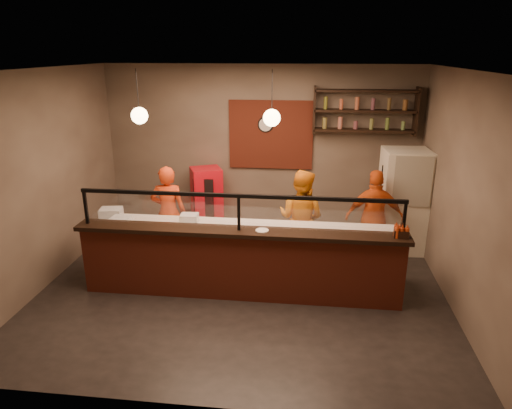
# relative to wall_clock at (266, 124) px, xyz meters

# --- Properties ---
(floor) EXTENTS (6.00, 6.00, 0.00)m
(floor) POSITION_rel_wall_clock_xyz_m (-0.10, -2.46, -2.10)
(floor) COLOR black
(floor) RESTS_ON ground
(ceiling) EXTENTS (6.00, 6.00, 0.00)m
(ceiling) POSITION_rel_wall_clock_xyz_m (-0.10, -2.46, 1.10)
(ceiling) COLOR #39322C
(ceiling) RESTS_ON wall_back
(wall_back) EXTENTS (6.00, 0.00, 6.00)m
(wall_back) POSITION_rel_wall_clock_xyz_m (-0.10, 0.04, -0.50)
(wall_back) COLOR #776757
(wall_back) RESTS_ON floor
(wall_left) EXTENTS (0.00, 5.00, 5.00)m
(wall_left) POSITION_rel_wall_clock_xyz_m (-3.10, -2.46, -0.50)
(wall_left) COLOR #776757
(wall_left) RESTS_ON floor
(wall_right) EXTENTS (0.00, 5.00, 5.00)m
(wall_right) POSITION_rel_wall_clock_xyz_m (2.90, -2.46, -0.50)
(wall_right) COLOR #776757
(wall_right) RESTS_ON floor
(wall_front) EXTENTS (6.00, 0.00, 6.00)m
(wall_front) POSITION_rel_wall_clock_xyz_m (-0.10, -4.96, -0.50)
(wall_front) COLOR #776757
(wall_front) RESTS_ON floor
(brick_patch) EXTENTS (1.60, 0.04, 1.30)m
(brick_patch) POSITION_rel_wall_clock_xyz_m (0.10, 0.01, -0.20)
(brick_patch) COLOR maroon
(brick_patch) RESTS_ON wall_back
(service_counter) EXTENTS (4.60, 0.25, 1.00)m
(service_counter) POSITION_rel_wall_clock_xyz_m (-0.10, -2.76, -1.60)
(service_counter) COLOR maroon
(service_counter) RESTS_ON floor
(counter_ledge) EXTENTS (4.70, 0.37, 0.06)m
(counter_ledge) POSITION_rel_wall_clock_xyz_m (-0.10, -2.76, -1.07)
(counter_ledge) COLOR black
(counter_ledge) RESTS_ON service_counter
(worktop_cabinet) EXTENTS (4.60, 0.75, 0.85)m
(worktop_cabinet) POSITION_rel_wall_clock_xyz_m (-0.10, -2.26, -1.68)
(worktop_cabinet) COLOR gray
(worktop_cabinet) RESTS_ON floor
(worktop) EXTENTS (4.60, 0.75, 0.05)m
(worktop) POSITION_rel_wall_clock_xyz_m (-0.10, -2.26, -1.23)
(worktop) COLOR white
(worktop) RESTS_ON worktop_cabinet
(sneeze_guard) EXTENTS (4.50, 0.05, 0.52)m
(sneeze_guard) POSITION_rel_wall_clock_xyz_m (-0.10, -2.76, -0.73)
(sneeze_guard) COLOR white
(sneeze_guard) RESTS_ON counter_ledge
(wall_shelving) EXTENTS (1.84, 0.28, 0.85)m
(wall_shelving) POSITION_rel_wall_clock_xyz_m (1.80, -0.14, 0.30)
(wall_shelving) COLOR black
(wall_shelving) RESTS_ON wall_back
(wall_clock) EXTENTS (0.30, 0.04, 0.30)m
(wall_clock) POSITION_rel_wall_clock_xyz_m (0.00, 0.00, 0.00)
(wall_clock) COLOR black
(wall_clock) RESTS_ON wall_back
(pendant_left) EXTENTS (0.24, 0.24, 0.77)m
(pendant_left) POSITION_rel_wall_clock_xyz_m (-1.60, -2.26, 0.45)
(pendant_left) COLOR black
(pendant_left) RESTS_ON ceiling
(pendant_right) EXTENTS (0.24, 0.24, 0.77)m
(pendant_right) POSITION_rel_wall_clock_xyz_m (0.30, -2.26, 0.45)
(pendant_right) COLOR black
(pendant_right) RESTS_ON ceiling
(cook_left) EXTENTS (0.63, 0.45, 1.61)m
(cook_left) POSITION_rel_wall_clock_xyz_m (-1.52, -1.48, -1.29)
(cook_left) COLOR red
(cook_left) RESTS_ON floor
(cook_mid) EXTENTS (0.97, 0.88, 1.64)m
(cook_mid) POSITION_rel_wall_clock_xyz_m (0.74, -1.55, -1.28)
(cook_mid) COLOR orange
(cook_mid) RESTS_ON floor
(cook_right) EXTENTS (0.95, 0.41, 1.61)m
(cook_right) POSITION_rel_wall_clock_xyz_m (1.95, -1.35, -1.29)
(cook_right) COLOR #CE4C13
(cook_right) RESTS_ON floor
(fridge) EXTENTS (0.80, 0.75, 1.83)m
(fridge) POSITION_rel_wall_clock_xyz_m (2.50, -0.75, -1.18)
(fridge) COLOR beige
(fridge) RESTS_ON floor
(red_cooler) EXTENTS (0.71, 0.69, 1.29)m
(red_cooler) POSITION_rel_wall_clock_xyz_m (-1.12, -0.31, -1.45)
(red_cooler) COLOR red
(red_cooler) RESTS_ON floor
(pizza_dough) EXTENTS (0.55, 0.55, 0.01)m
(pizza_dough) POSITION_rel_wall_clock_xyz_m (-0.57, -2.39, -1.19)
(pizza_dough) COLOR beige
(pizza_dough) RESTS_ON worktop
(prep_tub_a) EXTENTS (0.37, 0.32, 0.17)m
(prep_tub_a) POSITION_rel_wall_clock_xyz_m (-2.25, -2.13, -1.12)
(prep_tub_a) COLOR silver
(prep_tub_a) RESTS_ON worktop
(prep_tub_b) EXTENTS (0.28, 0.23, 0.13)m
(prep_tub_b) POSITION_rel_wall_clock_xyz_m (-0.97, -2.15, -1.13)
(prep_tub_b) COLOR silver
(prep_tub_b) RESTS_ON worktop
(prep_tub_c) EXTENTS (0.31, 0.26, 0.15)m
(prep_tub_c) POSITION_rel_wall_clock_xyz_m (-1.96, -2.44, -1.13)
(prep_tub_c) COLOR silver
(prep_tub_c) RESTS_ON worktop
(rolling_pin) EXTENTS (0.36, 0.08, 0.06)m
(rolling_pin) POSITION_rel_wall_clock_xyz_m (-1.29, -2.34, -1.17)
(rolling_pin) COLOR yellow
(rolling_pin) RESTS_ON worktop
(condiment_caddy) EXTENTS (0.20, 0.17, 0.11)m
(condiment_caddy) POSITION_rel_wall_clock_xyz_m (2.10, -2.76, -0.99)
(condiment_caddy) COLOR black
(condiment_caddy) RESTS_ON counter_ledge
(pepper_mill) EXTENTS (0.05, 0.05, 0.21)m
(pepper_mill) POSITION_rel_wall_clock_xyz_m (2.10, -2.77, -0.93)
(pepper_mill) COLOR black
(pepper_mill) RESTS_ON counter_ledge
(small_plate) EXTENTS (0.24, 0.24, 0.01)m
(small_plate) POSITION_rel_wall_clock_xyz_m (0.22, -2.76, -1.03)
(small_plate) COLOR silver
(small_plate) RESTS_ON counter_ledge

